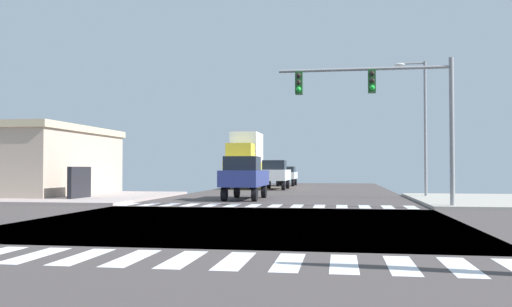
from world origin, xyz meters
The scene contains 10 objects.
ground centered at (0.00, 0.00, -0.03)m, with size 90.00×90.00×0.05m.
sidewalk_corner_nw centered at (-13.00, 12.00, 0.07)m, with size 12.00×12.00×0.14m.
crosswalk_near centered at (-0.25, -7.30, 0.00)m, with size 13.50×2.00×0.01m.
crosswalk_far centered at (-0.25, 7.30, 0.00)m, with size 13.50×2.00×0.01m.
traffic_signal_mast centered at (4.98, 6.83, 4.81)m, with size 7.52×0.55×6.47m.
street_lamp centered at (7.76, 14.73, 4.71)m, with size 1.78×0.32×7.85m.
pickup_farside_1 centered at (-2.00, 26.25, 1.29)m, with size 2.00×5.10×2.35m.
sedan_crossing_2 centered at (-2.00, 35.55, 1.12)m, with size 1.80×4.30×1.88m.
box_truck_queued_1 centered at (-5.00, 29.11, 2.56)m, with size 2.40×7.20×4.85m.
pickup_leading_2 centered at (-2.00, 11.97, 1.29)m, with size 2.00×5.10×2.35m.
Camera 1 is at (3.19, -17.14, 1.72)m, focal length 37.84 mm.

